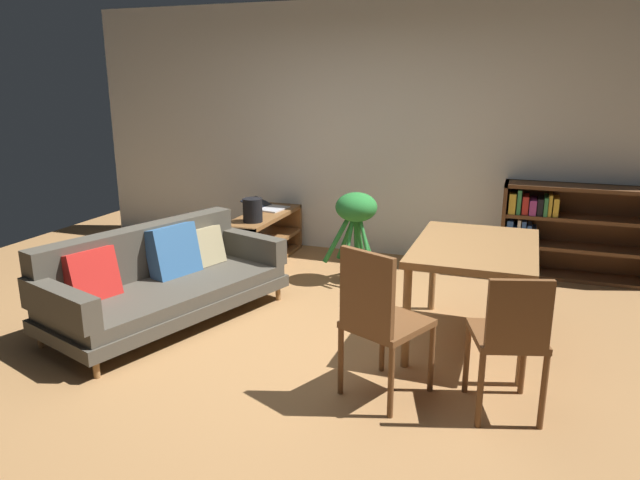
{
  "coord_description": "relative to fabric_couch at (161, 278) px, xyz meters",
  "views": [
    {
      "loc": [
        1.61,
        -3.51,
        1.89
      ],
      "look_at": [
        0.21,
        0.38,
        0.75
      ],
      "focal_mm": 32.74,
      "sensor_mm": 36.0,
      "label": 1
    }
  ],
  "objects": [
    {
      "name": "ground_plane",
      "position": [
        1.09,
        -0.24,
        -0.35
      ],
      "size": [
        8.16,
        8.16,
        0.0
      ],
      "primitive_type": "plane",
      "color": "#9E7042"
    },
    {
      "name": "back_wall_panel",
      "position": [
        1.09,
        2.46,
        1.0
      ],
      "size": [
        6.8,
        0.1,
        2.7
      ],
      "primitive_type": "cube",
      "color": "silver",
      "rests_on": "ground_plane"
    },
    {
      "name": "fabric_couch",
      "position": [
        0.0,
        0.0,
        0.0
      ],
      "size": [
        1.41,
        2.1,
        0.74
      ],
      "color": "olive",
      "rests_on": "ground_plane"
    },
    {
      "name": "media_console",
      "position": [
        0.1,
        1.7,
        -0.1
      ],
      "size": [
        0.39,
        1.22,
        0.51
      ],
      "color": "brown",
      "rests_on": "ground_plane"
    },
    {
      "name": "open_laptop",
      "position": [
        0.02,
        1.99,
        0.19
      ],
      "size": [
        0.5,
        0.38,
        0.09
      ],
      "color": "silver",
      "rests_on": "media_console"
    },
    {
      "name": "desk_speaker",
      "position": [
        0.15,
        1.38,
        0.28
      ],
      "size": [
        0.19,
        0.19,
        0.24
      ],
      "color": "black",
      "rests_on": "media_console"
    },
    {
      "name": "potted_floor_plant",
      "position": [
        1.21,
        1.42,
        0.22
      ],
      "size": [
        0.53,
        0.5,
        0.87
      ],
      "color": "#333338",
      "rests_on": "ground_plane"
    },
    {
      "name": "dining_table",
      "position": [
        2.4,
        0.39,
        0.33
      ],
      "size": [
        0.85,
        1.19,
        0.75
      ],
      "color": "olive",
      "rests_on": "ground_plane"
    },
    {
      "name": "dining_chair_near",
      "position": [
        2.69,
        -0.56,
        0.16
      ],
      "size": [
        0.49,
        0.51,
        0.88
      ],
      "color": "brown",
      "rests_on": "ground_plane"
    },
    {
      "name": "dining_chair_far",
      "position": [
        1.95,
        -0.61,
        0.19
      ],
      "size": [
        0.57,
        0.58,
        0.96
      ],
      "color": "brown",
      "rests_on": "ground_plane"
    },
    {
      "name": "bookshelf",
      "position": [
        3.07,
        2.26,
        0.12
      ],
      "size": [
        1.35,
        0.35,
        0.92
      ],
      "color": "#56351E",
      "rests_on": "ground_plane"
    }
  ]
}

